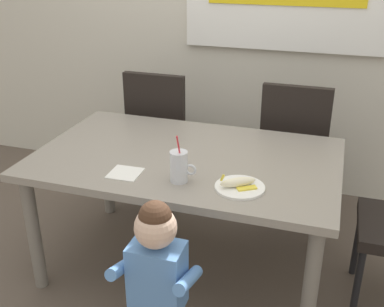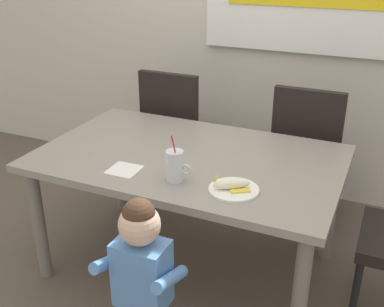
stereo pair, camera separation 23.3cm
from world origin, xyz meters
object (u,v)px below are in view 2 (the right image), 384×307
toddler_standing (142,266)px  milk_cup (175,167)px  dining_table (189,169)px  paper_napkin (124,170)px  dining_chair_right (308,149)px  dining_chair_left (176,127)px  peeled_banana (232,185)px  snack_plate (234,190)px

toddler_standing → milk_cup: 0.49m
dining_table → paper_napkin: bearing=-126.2°
dining_chair_right → milk_cup: dining_chair_right is taller
dining_chair_left → toddler_standing: size_ratio=1.15×
milk_cup → paper_napkin: bearing=-178.8°
dining_table → peeled_banana: size_ratio=9.12×
dining_chair_right → toddler_standing: 1.50m
dining_chair_right → paper_napkin: bearing=55.5°
dining_chair_left → snack_plate: (0.78, -1.01, 0.18)m
dining_chair_right → snack_plate: (-0.15, -1.01, 0.18)m
dining_table → toddler_standing: 0.73m
dining_table → peeled_banana: bearing=-39.1°
dining_table → dining_chair_right: (0.49, 0.74, -0.09)m
dining_chair_right → paper_napkin: size_ratio=6.40×
snack_plate → toddler_standing: bearing=-118.5°
dining_table → snack_plate: bearing=-38.3°
dining_table → dining_chair_left: (-0.43, 0.73, -0.09)m
toddler_standing → peeled_banana: size_ratio=4.82×
milk_cup → snack_plate: size_ratio=1.07×
dining_chair_left → milk_cup: (0.49, -1.02, 0.24)m
milk_cup → dining_table: bearing=101.9°
dining_chair_right → peeled_banana: 1.04m
snack_plate → dining_chair_left: bearing=127.7°
toddler_standing → snack_plate: 0.53m
toddler_standing → peeled_banana: 0.54m
dining_table → snack_plate: 0.45m
toddler_standing → dining_chair_right: bearing=75.2°
toddler_standing → snack_plate: toddler_standing is taller
snack_plate → dining_chair_right: bearing=81.8°
toddler_standing → peeled_banana: (0.23, 0.43, 0.22)m
milk_cup → toddler_standing: bearing=-83.3°
snack_plate → peeled_banana: 0.03m
peeled_banana → milk_cup: bearing=-177.5°
dining_chair_right → toddler_standing: size_ratio=1.15×
dining_chair_left → milk_cup: dining_chair_left is taller
snack_plate → peeled_banana: (-0.01, -0.00, 0.03)m
dining_chair_left → dining_chair_right: bearing=-179.7°
snack_plate → paper_napkin: snack_plate is taller
dining_chair_left → dining_chair_right: same height
milk_cup → paper_napkin: (-0.28, -0.01, -0.06)m
peeled_banana → paper_napkin: peeled_banana is taller
paper_napkin → dining_table: bearing=53.8°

